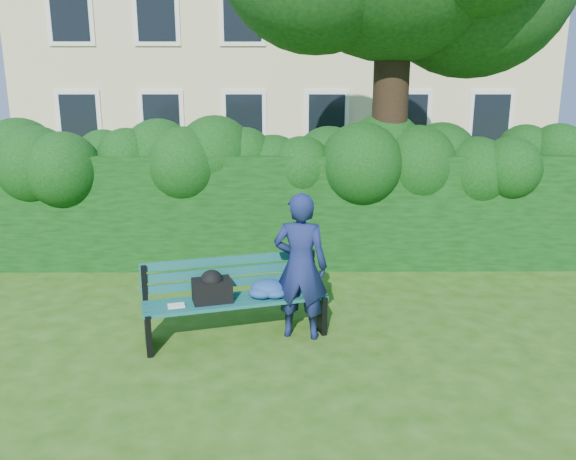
{
  "coord_description": "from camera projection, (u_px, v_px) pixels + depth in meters",
  "views": [
    {
      "loc": [
        -0.06,
        -6.66,
        2.74
      ],
      "look_at": [
        0.0,
        0.6,
        0.95
      ],
      "focal_mm": 35.0,
      "sensor_mm": 36.0,
      "label": 1
    }
  ],
  "objects": [
    {
      "name": "park_bench",
      "position": [
        238.0,
        294.0,
        6.37
      ],
      "size": [
        2.13,
        1.1,
        0.89
      ],
      "rotation": [
        0.0,
        0.0,
        0.28
      ],
      "color": "#0F474D",
      "rests_on": "ground"
    },
    {
      "name": "man_reading",
      "position": [
        300.0,
        266.0,
        6.28
      ],
      "size": [
        0.68,
        0.51,
        1.68
      ],
      "primitive_type": "imported",
      "rotation": [
        0.0,
        0.0,
        2.94
      ],
      "color": "navy",
      "rests_on": "ground"
    },
    {
      "name": "hedge",
      "position": [
        287.0,
        209.0,
        9.04
      ],
      "size": [
        10.0,
        1.0,
        1.8
      ],
      "color": "black",
      "rests_on": "ground"
    },
    {
      "name": "ground",
      "position": [
        288.0,
        314.0,
        7.12
      ],
      "size": [
        80.0,
        80.0,
        0.0
      ],
      "primitive_type": "plane",
      "color": "#2C560F",
      "rests_on": "ground"
    }
  ]
}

